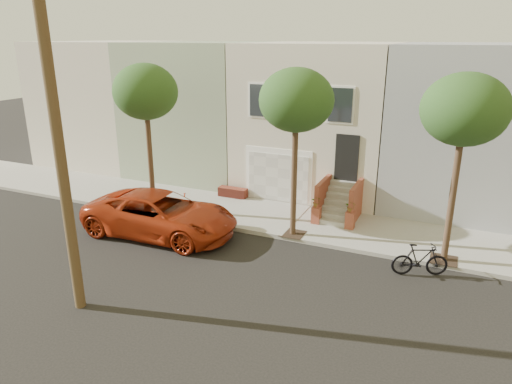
% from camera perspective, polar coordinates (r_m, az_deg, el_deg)
% --- Properties ---
extents(ground, '(90.00, 90.00, 0.00)m').
position_cam_1_polar(ground, '(15.48, -4.02, -10.32)').
color(ground, black).
rests_on(ground, ground).
extents(sidewalk, '(40.00, 3.70, 0.15)m').
position_cam_1_polar(sidewalk, '(19.87, 3.18, -3.30)').
color(sidewalk, gray).
rests_on(sidewalk, ground).
extents(house_row, '(33.10, 11.70, 7.00)m').
position_cam_1_polar(house_row, '(24.30, 8.31, 9.33)').
color(house_row, beige).
rests_on(house_row, sidewalk).
extents(tree_left, '(2.70, 2.57, 6.30)m').
position_cam_1_polar(tree_left, '(19.96, -13.36, 11.72)').
color(tree_left, '#2D2116').
rests_on(tree_left, sidewalk).
extents(tree_mid, '(2.70, 2.57, 6.30)m').
position_cam_1_polar(tree_mid, '(16.89, 4.94, 10.98)').
color(tree_mid, '#2D2116').
rests_on(tree_mid, sidewalk).
extents(tree_right, '(2.70, 2.57, 6.30)m').
position_cam_1_polar(tree_right, '(15.98, 24.14, 9.03)').
color(tree_right, '#2D2116').
rests_on(tree_right, sidewalk).
extents(pickup_truck, '(6.17, 3.00, 1.69)m').
position_cam_1_polar(pickup_truck, '(18.60, -11.59, -2.69)').
color(pickup_truck, '#9B290F').
rests_on(pickup_truck, ground).
extents(motorcycle, '(1.89, 1.17, 1.10)m').
position_cam_1_polar(motorcycle, '(16.22, 19.40, -7.80)').
color(motorcycle, black).
rests_on(motorcycle, ground).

